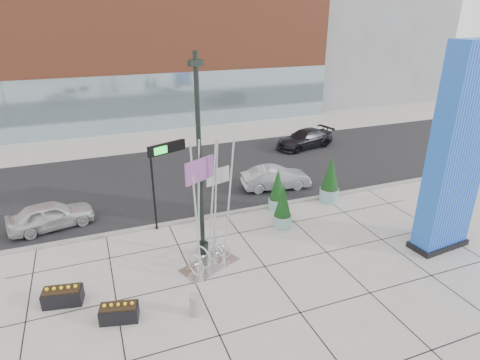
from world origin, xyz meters
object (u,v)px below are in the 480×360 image
object	(u,v)px
blue_pylon	(457,156)
overhead_street_sign	(166,158)
lamp_post	(200,180)
public_art_sculpture	(209,236)
car_white_west	(51,215)
car_silver_mid	(276,178)
concrete_bollard	(195,305)

from	to	relation	value
blue_pylon	overhead_street_sign	xyz separation A→B (m)	(-10.91, 6.13, -0.69)
lamp_post	public_art_sculpture	distance (m)	2.30
car_white_west	car_silver_mid	size ratio (longest dim) A/B	0.96
blue_pylon	car_silver_mid	world-z (taller)	blue_pylon
concrete_bollard	car_silver_mid	world-z (taller)	car_silver_mid
overhead_street_sign	car_silver_mid	size ratio (longest dim) A/B	1.03
blue_pylon	lamp_post	distance (m)	10.65
blue_pylon	lamp_post	xyz separation A→B (m)	(-10.12, 3.23, -0.81)
blue_pylon	lamp_post	size ratio (longest dim) A/B	1.04
concrete_bollard	car_white_west	world-z (taller)	car_white_west
blue_pylon	public_art_sculpture	distance (m)	10.75
car_white_west	blue_pylon	bearing A→B (deg)	-128.21
lamp_post	car_white_west	distance (m)	8.43
blue_pylon	public_art_sculpture	xyz separation A→B (m)	(-10.12, 2.21, -2.87)
public_art_sculpture	lamp_post	bearing A→B (deg)	66.15
lamp_post	overhead_street_sign	world-z (taller)	lamp_post
concrete_bollard	overhead_street_sign	size ratio (longest dim) A/B	0.18
car_silver_mid	overhead_street_sign	bearing A→B (deg)	116.91
concrete_bollard	car_white_west	bearing A→B (deg)	119.93
lamp_post	public_art_sculpture	xyz separation A→B (m)	(0.00, -1.02, -2.06)
concrete_bollard	public_art_sculpture	bearing A→B (deg)	62.60
public_art_sculpture	car_white_west	world-z (taller)	public_art_sculpture
lamp_post	public_art_sculpture	bearing A→B (deg)	-89.94
car_white_west	car_silver_mid	bearing A→B (deg)	-99.98
concrete_bollard	car_silver_mid	xyz separation A→B (m)	(7.42, 8.90, 0.28)
public_art_sculpture	car_white_west	xyz separation A→B (m)	(-6.25, 5.92, -0.77)
public_art_sculpture	overhead_street_sign	size ratio (longest dim) A/B	1.30
public_art_sculpture	overhead_street_sign	distance (m)	4.56
car_white_west	public_art_sculpture	bearing A→B (deg)	-145.26
blue_pylon	public_art_sculpture	world-z (taller)	blue_pylon
blue_pylon	overhead_street_sign	bearing A→B (deg)	145.34
lamp_post	blue_pylon	bearing A→B (deg)	-17.71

